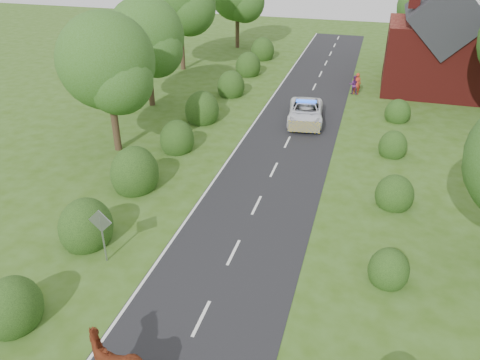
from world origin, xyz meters
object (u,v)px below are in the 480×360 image
(police_van, at_px, (306,112))
(pedestrian_purple, at_px, (354,85))
(road_sign, at_px, (101,228))
(pedestrian_red, at_px, (357,84))

(police_van, distance_m, pedestrian_purple, 7.71)
(road_sign, height_order, pedestrian_red, road_sign)
(police_van, bearing_deg, pedestrian_red, 59.62)
(pedestrian_red, xyz_separation_m, pedestrian_purple, (-0.22, 0.04, -0.12))
(road_sign, relative_size, pedestrian_red, 1.42)
(pedestrian_red, relative_size, pedestrian_purple, 1.15)
(road_sign, xyz_separation_m, pedestrian_purple, (8.34, 25.08, -0.88))
(road_sign, relative_size, police_van, 0.46)
(road_sign, distance_m, pedestrian_purple, 26.45)
(police_van, distance_m, pedestrian_red, 7.76)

